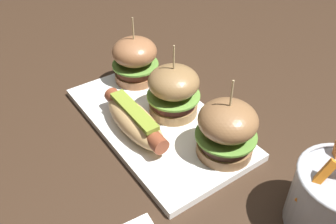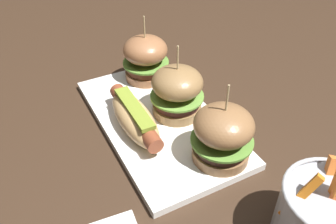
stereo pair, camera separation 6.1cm
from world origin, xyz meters
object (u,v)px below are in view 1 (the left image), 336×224
Objects in this scene: slider_left at (135,59)px; slider_center at (172,90)px; platter_main at (157,122)px; hot_dog at (134,120)px; slider_right at (227,129)px.

slider_left and slider_center have the same top height.
platter_main is 2.65× the size of slider_left.
slider_center reaches higher than hot_dog.
slider_right reaches higher than slider_center.
platter_main is 0.15m from slider_right.
slider_left is at bearing -178.88° from slider_right.
slider_left is 0.13m from slider_center.
slider_right is at bearing 35.94° from hot_dog.
platter_main is 2.61× the size of slider_right.
slider_right reaches higher than slider_left.
platter_main is at bearing -15.85° from slider_left.
slider_left is 1.00× the size of slider_center.
slider_right is (0.27, 0.01, 0.00)m from slider_left.
hot_dog is 0.16m from slider_right.
hot_dog is (0.01, -0.05, 0.03)m from platter_main.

